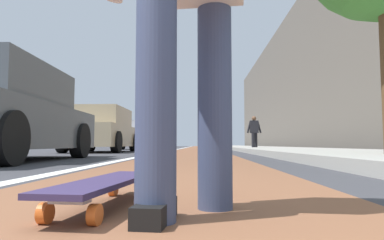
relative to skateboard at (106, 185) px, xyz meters
name	(u,v)px	position (x,y,z in m)	size (l,w,h in m)	color
ground_plane	(195,153)	(9.19, -0.19, -0.09)	(80.00, 80.00, 0.00)	#38383D
bike_lane_paint	(199,148)	(23.19, -0.19, -0.09)	(56.00, 1.91, 0.00)	brown
lane_stripe_white	(180,149)	(19.19, 0.91, -0.09)	(52.00, 0.16, 0.01)	silver
sidewalk_curb	(256,148)	(17.19, -3.32, -0.03)	(52.00, 3.20, 0.13)	#9E9B93
building_facade	(291,86)	(21.19, -6.34, 4.09)	(40.00, 1.20, 8.37)	#645C52
skateboard	(106,185)	(0.00, 0.00, 0.00)	(0.86, 0.29, 0.11)	orange
parked_car_mid	(102,131)	(10.02, 3.01, 0.63)	(4.08, 1.90, 1.49)	tan
parked_car_far	(143,136)	(16.89, 2.80, 0.62)	(4.47, 1.87, 1.49)	#B7B7BC
traffic_light	(171,98)	(17.47, 1.31, 2.75)	(0.33, 0.28, 4.10)	#2D2D2D
pedestrian_distant	(254,131)	(13.75, -2.72, 0.78)	(0.43, 0.66, 1.52)	black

